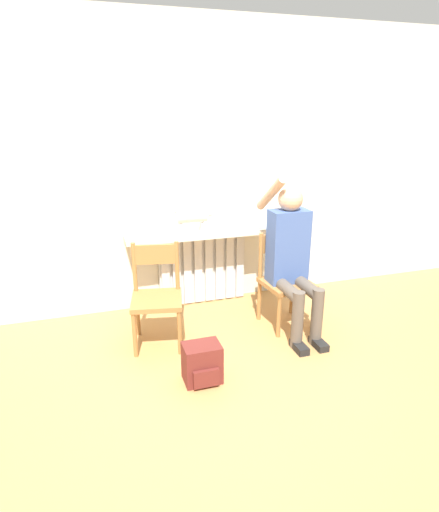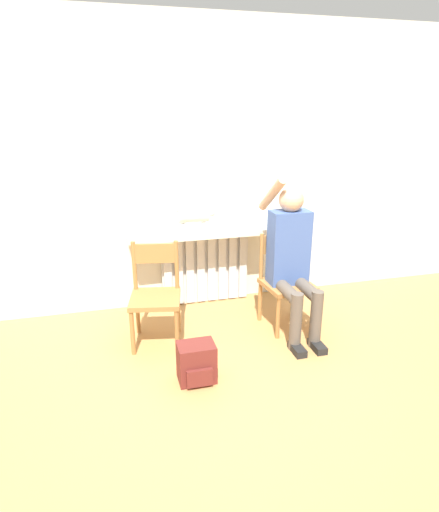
# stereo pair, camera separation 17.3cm
# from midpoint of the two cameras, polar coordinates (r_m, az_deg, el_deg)

# --- Properties ---
(ground_plane) EXTENTS (12.00, 12.00, 0.00)m
(ground_plane) POSITION_cam_midpoint_polar(r_m,az_deg,el_deg) (3.51, 1.51, -13.58)
(ground_plane) COLOR #B27F47
(wall_with_window) EXTENTS (7.00, 0.06, 2.70)m
(wall_with_window) POSITION_cam_midpoint_polar(r_m,az_deg,el_deg) (4.18, -3.93, 11.52)
(wall_with_window) COLOR beige
(wall_with_window) RESTS_ON ground_plane
(radiator) EXTENTS (0.89, 0.08, 0.75)m
(radiator) POSITION_cam_midpoint_polar(r_m,az_deg,el_deg) (4.34, -3.40, -1.49)
(radiator) COLOR silver
(radiator) RESTS_ON ground_plane
(windowsill) EXTENTS (1.53, 0.33, 0.05)m
(windowsill) POSITION_cam_midpoint_polar(r_m,az_deg,el_deg) (4.10, -3.09, 3.18)
(windowsill) COLOR beige
(windowsill) RESTS_ON radiator
(window_glass) EXTENTS (1.47, 0.01, 0.99)m
(window_glass) POSITION_cam_midpoint_polar(r_m,az_deg,el_deg) (4.15, -3.80, 10.72)
(window_glass) COLOR white
(window_glass) RESTS_ON windowsill
(chair_left) EXTENTS (0.48, 0.48, 0.85)m
(chair_left) POSITION_cam_midpoint_polar(r_m,az_deg,el_deg) (3.60, -9.76, -5.14)
(chair_left) COLOR #9E6B38
(chair_left) RESTS_ON ground_plane
(chair_right) EXTENTS (0.45, 0.45, 0.85)m
(chair_right) POSITION_cam_midpoint_polar(r_m,az_deg,el_deg) (3.91, 7.43, -3.06)
(chair_right) COLOR #9E6B38
(chair_right) RESTS_ON ground_plane
(person) EXTENTS (0.36, 0.96, 1.39)m
(person) POSITION_cam_midpoint_polar(r_m,az_deg,el_deg) (3.73, 8.34, 0.16)
(person) COLOR brown
(person) RESTS_ON ground_plane
(cat) EXTENTS (0.51, 0.13, 0.26)m
(cat) POSITION_cam_midpoint_polar(r_m,az_deg,el_deg) (3.98, -4.83, 5.32)
(cat) COLOR silver
(cat) RESTS_ON windowsill
(backpack) EXTENTS (0.27, 0.23, 0.29)m
(backpack) POSITION_cam_midpoint_polar(r_m,az_deg,el_deg) (3.20, -3.92, -14.12)
(backpack) COLOR maroon
(backpack) RESTS_ON ground_plane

